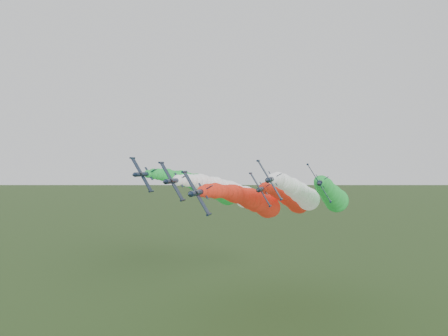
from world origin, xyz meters
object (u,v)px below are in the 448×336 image
at_px(jet_outer_left, 211,188).
at_px(jet_lead, 256,202).
at_px(jet_outer_right, 332,195).
at_px(jet_inner_right, 300,193).
at_px(jet_inner_left, 234,193).
at_px(jet_trail, 291,198).

bearing_deg(jet_outer_left, jet_lead, -44.83).
distance_m(jet_lead, jet_outer_right, 30.60).
bearing_deg(jet_inner_right, jet_inner_left, -169.05).
relative_size(jet_inner_left, jet_inner_right, 0.99).
distance_m(jet_lead, jet_trail, 29.46).
distance_m(jet_inner_right, jet_trail, 16.75).
bearing_deg(jet_inner_right, jet_outer_right, 36.52).
xyz_separation_m(jet_outer_right, jet_trail, (-14.61, 8.24, -2.03)).
bearing_deg(jet_outer_right, jet_trail, 150.57).
bearing_deg(jet_inner_left, jet_outer_right, 20.42).
bearing_deg(jet_outer_right, jet_inner_right, -143.48).
bearing_deg(jet_trail, jet_outer_left, -162.65).
bearing_deg(jet_inner_left, jet_outer_left, 134.33).
height_order(jet_inner_left, jet_inner_right, jet_inner_right).
relative_size(jet_lead, jet_inner_right, 0.99).
bearing_deg(jet_outer_right, jet_lead, -139.36).
bearing_deg(jet_lead, jet_inner_left, 136.29).
relative_size(jet_inner_left, jet_trail, 0.99).
xyz_separation_m(jet_outer_left, jet_outer_right, (42.70, 0.54, -1.80)).
bearing_deg(jet_outer_left, jet_outer_right, 0.72).
distance_m(jet_lead, jet_outer_left, 27.63).
xyz_separation_m(jet_lead, jet_outer_right, (23.20, 19.92, 1.05)).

